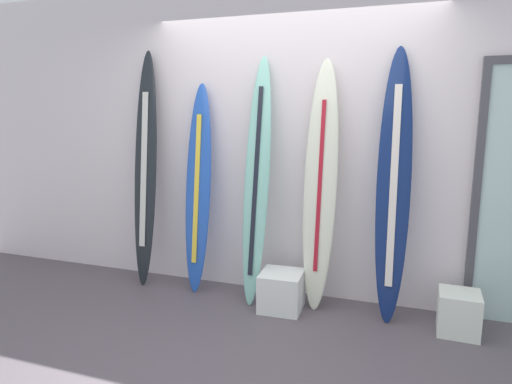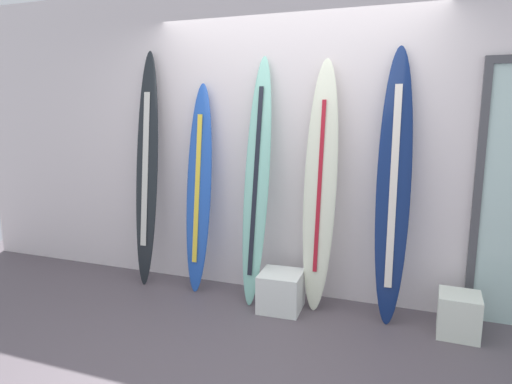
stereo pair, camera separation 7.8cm
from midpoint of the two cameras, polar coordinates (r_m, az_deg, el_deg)
name	(u,v)px [view 2 (the right image)]	position (r m, az deg, el deg)	size (l,w,h in m)	color
ground	(240,358)	(3.33, -1.36, -20.43)	(8.00, 8.00, 0.04)	#544A51
wall_back	(293,142)	(4.10, 5.29, 6.37)	(7.20, 0.20, 2.80)	silver
surfboard_charcoal	(147,171)	(4.42, -13.22, 2.59)	(0.24, 0.33, 2.24)	black
surfboard_cobalt	(199,190)	(4.18, -6.75, 0.23)	(0.25, 0.32, 1.93)	blue
surfboard_seafoam	(257,183)	(3.89, 0.67, 1.18)	(0.23, 0.45, 2.15)	#84CBB8
surfboard_ivory	(320,188)	(3.79, 8.75, 0.48)	(0.29, 0.32, 2.11)	silver
surfboard_navy	(393,188)	(3.69, 17.68, 0.45)	(0.28, 0.39, 2.18)	navy
display_block_left	(281,291)	(3.92, 3.78, -12.47)	(0.36, 0.36, 0.33)	white
display_block_center	(459,315)	(3.84, 24.95, -13.98)	(0.31, 0.31, 0.33)	white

